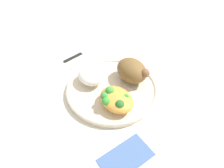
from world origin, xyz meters
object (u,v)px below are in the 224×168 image
Objects in this scene: knife at (81,53)px; roasted_chicken at (132,70)px; plate at (112,89)px; napkin at (126,157)px; rice_pile at (90,76)px; mac_cheese_with_broccoli at (116,99)px; fork at (88,60)px.

roasted_chicken is at bearing 11.67° from knife.
napkin is (0.20, -0.10, -0.01)m from plate.
roasted_chicken is 0.13m from rice_pile.
roasted_chicken reaches higher than mac_cheese_with_broccoli.
rice_pile is at bearing -121.20° from roasted_chicken.
plate is 2.26× the size of napkin.
rice_pile is 0.69× the size of napkin.
rice_pile reaches higher than fork.
plate is 3.29× the size of rice_pile.
rice_pile is at bearing 166.14° from napkin.
mac_cheese_with_broccoli is at bearing -27.61° from plate.
roasted_chicken is 0.12m from mac_cheese_with_broccoli.
plate is at bearing -7.00° from fork.
knife is at bearing -168.33° from roasted_chicken.
knife reaches higher than fork.
rice_pile is 0.27m from napkin.
plate is at bearing 152.40° from napkin.
roasted_chicken reaches higher than knife.
fork is 0.75× the size of knife.
roasted_chicken is at bearing 83.54° from plate.
roasted_chicken is 0.26m from napkin.
plate reaches higher than knife.
rice_pile reaches higher than napkin.
roasted_chicken is at bearing 58.80° from rice_pile.
fork is at bearing 0.93° from knife.
fork is (-0.18, 0.02, -0.01)m from plate.
mac_cheese_with_broccoli reaches higher than fork.
roasted_chicken reaches higher than rice_pile.
knife is at bearing 174.68° from plate.
napkin is at bearing -42.74° from roasted_chicken.
roasted_chicken is 0.21m from fork.
mac_cheese_with_broccoli is 0.85× the size of napkin.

